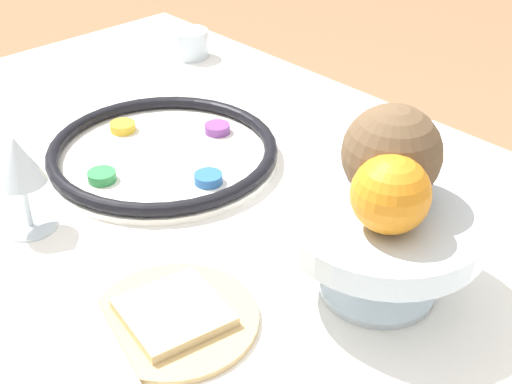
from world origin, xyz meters
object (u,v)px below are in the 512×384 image
object	(u,v)px
fruit_stand	(383,231)
coconut	(392,154)
seder_plate	(163,152)
orange_fruit	(391,194)
wine_glass	(18,165)
cup_far	(318,194)
napkin_roll	(98,341)
bread_plate	(174,317)
cup_near	(190,44)

from	to	relation	value
fruit_stand	coconut	xyz separation A→B (m)	(-0.02, 0.03, 0.08)
seder_plate	coconut	size ratio (longest dim) A/B	3.15
orange_fruit	coconut	size ratio (longest dim) A/B	0.76
wine_glass	cup_far	distance (m)	0.39
orange_fruit	napkin_roll	bearing A→B (deg)	-118.93
bread_plate	cup_near	distance (m)	0.78
seder_plate	orange_fruit	bearing A→B (deg)	-2.50
wine_glass	napkin_roll	bearing A→B (deg)	-12.68
seder_plate	coconut	world-z (taller)	coconut
coconut	cup_far	xyz separation A→B (m)	(-0.14, 0.04, -0.14)
wine_glass	fruit_stand	distance (m)	0.46
fruit_stand	bread_plate	distance (m)	0.25
fruit_stand	orange_fruit	distance (m)	0.07
fruit_stand	coconut	world-z (taller)	coconut
napkin_roll	orange_fruit	bearing A→B (deg)	61.07
wine_glass	orange_fruit	xyz separation A→B (m)	(0.41, 0.21, 0.06)
fruit_stand	orange_fruit	bearing A→B (deg)	-49.60
coconut	napkin_roll	distance (m)	0.37
napkin_roll	cup_far	xyz separation A→B (m)	(-0.03, 0.36, 0.01)
wine_glass	cup_near	distance (m)	0.62
napkin_roll	cup_far	distance (m)	0.36
coconut	napkin_roll	size ratio (longest dim) A/B	0.57
wine_glass	napkin_roll	size ratio (longest dim) A/B	0.69
fruit_stand	cup_far	distance (m)	0.18
seder_plate	bread_plate	world-z (taller)	seder_plate
fruit_stand	cup_far	size ratio (longest dim) A/B	3.02
wine_glass	coconut	size ratio (longest dim) A/B	1.22
fruit_stand	orange_fruit	xyz separation A→B (m)	(0.02, -0.02, 0.07)
seder_plate	cup_near	world-z (taller)	cup_near
seder_plate	fruit_stand	distance (m)	0.42
wine_glass	cup_near	bearing A→B (deg)	121.69
orange_fruit	cup_far	size ratio (longest dim) A/B	1.13
coconut	cup_far	distance (m)	0.20
orange_fruit	napkin_roll	world-z (taller)	orange_fruit
napkin_roll	cup_near	distance (m)	0.83
wine_glass	coconut	world-z (taller)	coconut
seder_plate	wine_glass	bearing A→B (deg)	-84.56
wine_glass	cup_far	bearing A→B (deg)	52.74
seder_plate	cup_near	xyz separation A→B (m)	(-0.30, 0.29, 0.01)
wine_glass	fruit_stand	bearing A→B (deg)	31.01
fruit_stand	napkin_roll	distance (m)	0.33
seder_plate	wine_glass	xyz separation A→B (m)	(0.02, -0.23, 0.08)
fruit_stand	coconut	bearing A→B (deg)	126.61
seder_plate	napkin_roll	bearing A→B (deg)	-46.07
seder_plate	orange_fruit	xyz separation A→B (m)	(0.43, -0.02, 0.14)
coconut	cup_far	world-z (taller)	coconut
seder_plate	cup_near	bearing A→B (deg)	135.97
coconut	bread_plate	xyz separation A→B (m)	(-0.10, -0.23, -0.16)
wine_glass	orange_fruit	size ratio (longest dim) A/B	1.60
orange_fruit	bread_plate	world-z (taller)	orange_fruit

